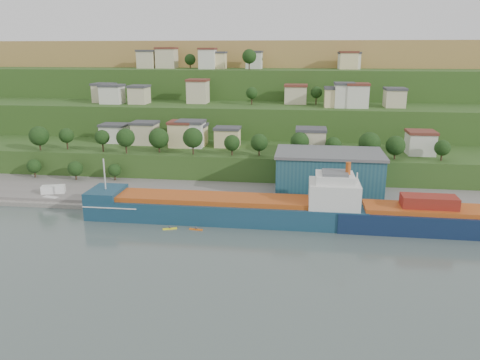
% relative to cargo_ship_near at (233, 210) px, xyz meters
% --- Properties ---
extents(ground, '(500.00, 500.00, 0.00)m').
position_rel_cargo_ship_near_xyz_m(ground, '(-7.86, -9.97, -2.99)').
color(ground, '#42504B').
rests_on(ground, ground).
extents(quay, '(220.00, 26.00, 4.00)m').
position_rel_cargo_ship_near_xyz_m(quay, '(12.14, 18.03, -2.99)').
color(quay, slate).
rests_on(quay, ground).
extents(pebble_beach, '(40.00, 18.00, 2.40)m').
position_rel_cargo_ship_near_xyz_m(pebble_beach, '(-62.86, 12.03, -2.99)').
color(pebble_beach, slate).
rests_on(pebble_beach, ground).
extents(hillside, '(360.00, 210.90, 96.00)m').
position_rel_cargo_ship_near_xyz_m(hillside, '(-7.86, 158.73, -2.91)').
color(hillside, '#284719').
rests_on(hillside, ground).
extents(cargo_ship_near, '(72.85, 11.76, 18.73)m').
position_rel_cargo_ship_near_xyz_m(cargo_ship_near, '(0.00, 0.00, 0.00)').
color(cargo_ship_near, '#14394B').
rests_on(cargo_ship_near, ground).
extents(warehouse, '(31.13, 19.21, 12.80)m').
position_rel_cargo_ship_near_xyz_m(warehouse, '(25.37, 20.83, 5.44)').
color(warehouse, '#1E495A').
rests_on(warehouse, quay).
extents(caravan, '(7.16, 4.62, 3.10)m').
position_rel_cargo_ship_near_xyz_m(caravan, '(-56.03, 10.75, -0.24)').
color(caravan, white).
rests_on(caravan, pebble_beach).
extents(dinghy, '(4.80, 2.65, 0.91)m').
position_rel_cargo_ship_near_xyz_m(dinghy, '(-54.82, 6.70, -1.34)').
color(dinghy, silver).
rests_on(dinghy, pebble_beach).
extents(kayak_orange, '(3.51, 1.04, 0.86)m').
position_rel_cargo_ship_near_xyz_m(kayak_orange, '(-8.22, -7.98, -2.74)').
color(kayak_orange, orange).
rests_on(kayak_orange, ground).
extents(kayak_yellow, '(3.55, 1.83, 0.89)m').
position_rel_cargo_ship_near_xyz_m(kayak_yellow, '(-14.82, -8.41, -2.73)').
color(kayak_yellow, yellow).
rests_on(kayak_yellow, ground).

